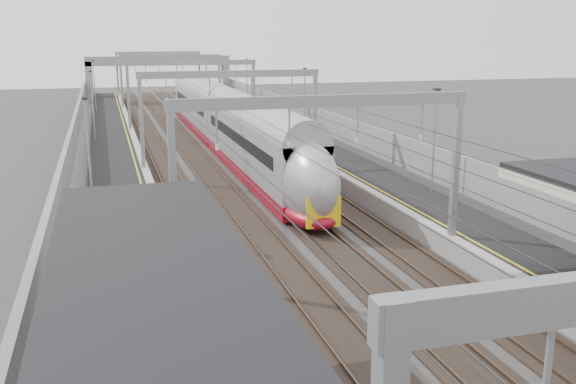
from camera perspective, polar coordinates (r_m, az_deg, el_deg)
platform_left at (r=49.00m, az=-14.87°, el=2.12°), size 4.00×120.00×1.00m
platform_right at (r=51.79m, az=3.11°, el=3.17°), size 4.00×120.00×1.00m
tracks at (r=49.86m, az=-5.62°, el=2.18°), size 11.40×140.00×0.20m
overhead_line at (r=55.51m, az=-7.05°, el=9.67°), size 13.00×140.00×6.60m
overbridge at (r=103.54m, az=-11.42°, el=10.89°), size 22.00×2.20×6.90m
wall_left at (r=48.85m, az=-18.71°, el=3.13°), size 0.30×120.00×3.20m
wall_right at (r=52.72m, az=6.42°, el=4.51°), size 0.30×120.00×3.20m
train at (r=55.14m, az=-5.21°, el=5.59°), size 2.88×52.48×4.55m
signal_green at (r=67.63m, az=-13.05°, el=6.96°), size 0.32×0.32×3.48m
signal_red_near at (r=71.94m, az=-6.47°, el=7.61°), size 0.32×0.32×3.48m
signal_red_far at (r=76.71m, az=-5.41°, el=8.02°), size 0.32×0.32×3.48m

